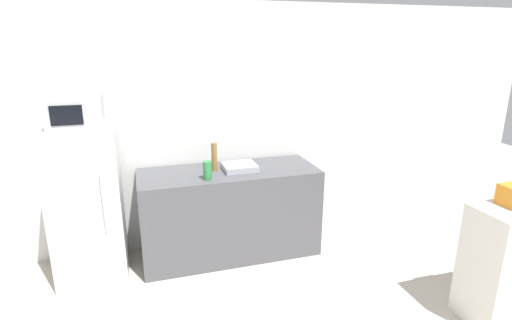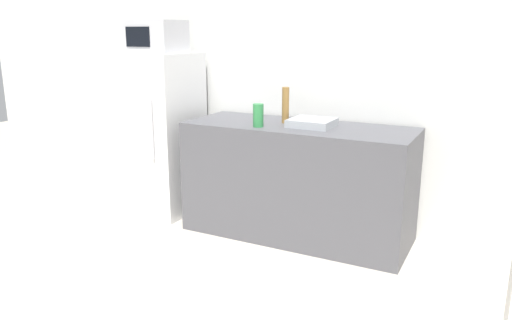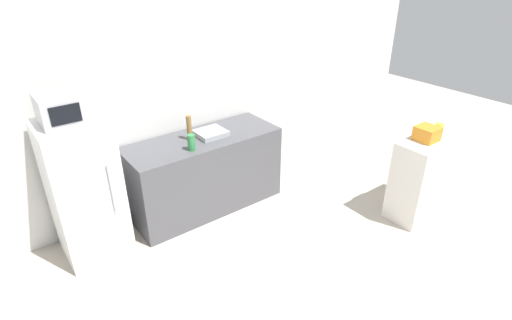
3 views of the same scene
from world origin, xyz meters
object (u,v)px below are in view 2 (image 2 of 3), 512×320
Objects in this scene: microwave at (156,37)px; bottle_short at (258,115)px; refrigerator at (161,134)px; bottle_tall at (285,105)px.

bottle_short is (1.12, -0.20, -0.59)m from microwave.
refrigerator is 8.13× the size of bottle_short.
refrigerator is 1.17m from bottle_short.
refrigerator is at bearing -177.51° from bottle_tall.
microwave is 1.59× the size of bottle_tall.
bottle_short is at bearing -10.15° from refrigerator.
bottle_tall reaches higher than bottle_short.
microwave is 1.35m from bottle_tall.
microwave is 2.56× the size of bottle_short.
bottle_tall is (1.23, 0.05, -0.53)m from microwave.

